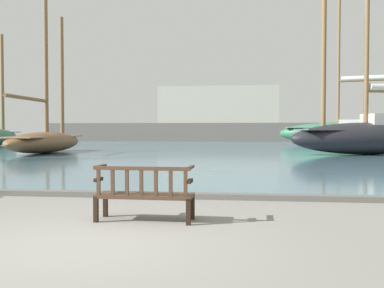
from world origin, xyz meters
TOP-DOWN VIEW (x-y plane):
  - ground_plane at (0.00, 0.00)m, footprint 160.00×160.00m
  - harbor_water at (0.00, 44.00)m, footprint 100.00×80.00m
  - quay_edge_kerb at (0.00, 3.85)m, footprint 40.00×0.30m
  - park_bench at (0.45, 1.43)m, footprint 1.61×0.57m
  - sailboat_far_port at (9.47, 20.63)m, footprint 10.12×5.45m
  - sailboat_nearest_port at (11.45, 36.70)m, footprint 11.99×5.62m
  - sailboat_nearest_starboard at (-10.28, 20.16)m, footprint 2.62×8.93m
  - far_breakwater at (-0.20, 48.52)m, footprint 45.99×2.40m

SIDE VIEW (x-z plane):
  - ground_plane at x=0.00m, z-range 0.00..0.00m
  - harbor_water at x=0.00m, z-range 0.00..0.08m
  - quay_edge_kerb at x=0.00m, z-range 0.00..0.12m
  - park_bench at x=0.45m, z-range 0.01..0.93m
  - sailboat_nearest_starboard at x=-10.28m, z-range -4.95..6.89m
  - sailboat_far_port at x=9.47m, z-range -4.72..7.23m
  - sailboat_nearest_port at x=11.45m, z-range -7.22..10.05m
  - far_breakwater at x=-0.20m, z-range -1.08..5.93m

